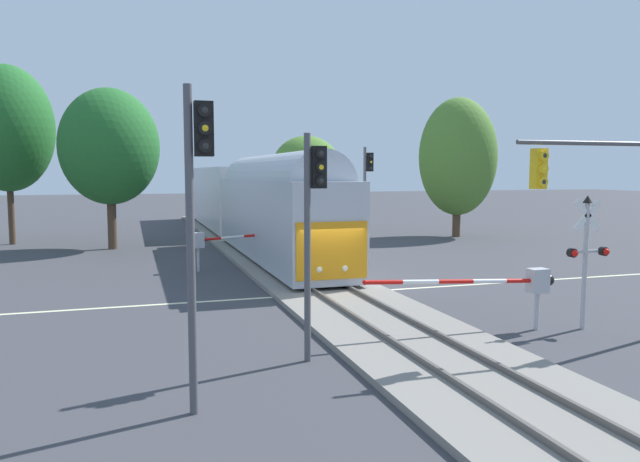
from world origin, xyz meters
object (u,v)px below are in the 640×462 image
traffic_signal_far_side (367,184)px  pine_left_background (7,129)px  crossing_gate_near (518,283)px  elm_centre_background (306,168)px  commuter_train (243,199)px  traffic_signal_median (313,210)px  crossing_signal_mast (587,248)px  oak_behind_train (109,147)px  crossing_gate_far (213,240)px  traffic_signal_near_right (617,187)px  traffic_signal_near_left (197,198)px  maple_right_background (458,157)px

traffic_signal_far_side → pine_left_background: size_ratio=0.53×
crossing_gate_near → elm_centre_background: (2.81, 31.47, 3.45)m
crossing_gate_near → pine_left_background: (-17.74, 27.63, 5.85)m
commuter_train → traffic_signal_median: bearing=-96.5°
crossing_signal_mast → oak_behind_train: size_ratio=0.41×
crossing_gate_far → pine_left_background: pine_left_background is taller
traffic_signal_far_side → crossing_gate_near: bearing=-95.8°
crossing_gate_near → traffic_signal_near_right: bearing=-49.7°
commuter_train → crossing_signal_mast: size_ratio=10.10×
traffic_signal_near_left → traffic_signal_median: 3.86m
traffic_signal_near_right → pine_left_background: size_ratio=0.50×
commuter_train → traffic_signal_median: 25.70m
traffic_signal_far_side → oak_behind_train: oak_behind_train is taller
pine_left_background → commuter_train: bearing=-11.7°
crossing_signal_mast → oak_behind_train: (-13.63, 23.66, 3.65)m
pine_left_background → oak_behind_train: size_ratio=1.18×
traffic_signal_near_right → traffic_signal_far_side: 17.43m
traffic_signal_median → traffic_signal_far_side: (7.96, 16.41, 0.27)m
crossing_gate_near → traffic_signal_near_left: (-9.34, -3.28, 2.69)m
commuter_train → crossing_gate_far: 11.77m
traffic_signal_median → crossing_gate_near: bearing=7.6°
crossing_signal_mast → traffic_signal_far_side: bearing=91.6°
commuter_train → crossing_gate_near: size_ratio=6.62×
commuter_train → maple_right_background: bearing=-5.4°
crossing_signal_mast → traffic_signal_median: bearing=-176.7°
crossing_signal_mast → traffic_signal_far_side: 16.01m
crossing_gate_far → traffic_signal_median: size_ratio=1.08×
crossing_gate_near → commuter_train: bearing=98.0°
crossing_gate_far → maple_right_background: 21.27m
crossing_signal_mast → traffic_signal_near_left: size_ratio=0.63×
traffic_signal_far_side → oak_behind_train: (-13.19, 7.74, 2.10)m
crossing_gate_far → oak_behind_train: bearing=115.5°
crossing_signal_mast → traffic_signal_far_side: traffic_signal_far_side is taller
maple_right_background → oak_behind_train: bearing=179.9°
commuter_train → traffic_signal_far_side: size_ratio=6.70×
crossing_gate_near → maple_right_background: (11.50, 23.25, 4.21)m
commuter_train → traffic_signal_median: size_ratio=7.20×
crossing_gate_near → maple_right_background: 26.28m
crossing_gate_near → traffic_signal_far_side: size_ratio=1.01×
crossing_gate_far → maple_right_background: bearing=27.9°
traffic_signal_near_right → oak_behind_train: oak_behind_train is taller
traffic_signal_median → pine_left_background: size_ratio=0.49×
crossing_signal_mast → maple_right_background: bearing=68.2°
crossing_signal_mast → traffic_signal_near_right: size_ratio=0.70×
traffic_signal_median → pine_left_background: bearing=111.8°
crossing_gate_far → oak_behind_train: 11.80m
traffic_signal_near_left → maple_right_background: bearing=51.9°
crossing_signal_mast → pine_left_background: 34.61m
traffic_signal_near_right → pine_left_background: pine_left_background is taller
crossing_signal_mast → traffic_signal_near_right: (-0.44, -1.51, 1.81)m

